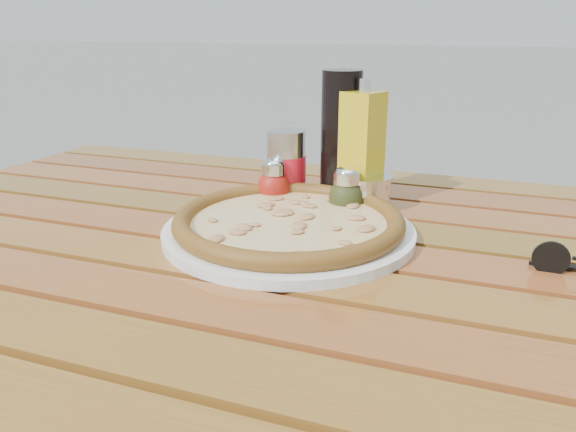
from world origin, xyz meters
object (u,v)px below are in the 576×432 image
(oregano_shaker, at_px, (346,193))
(parmesan_tin, at_px, (363,191))
(dark_bottle, at_px, (341,138))
(olive_oil_cruet, at_px, (362,150))
(plate, at_px, (289,231))
(pizza, at_px, (289,221))
(pepper_shaker, at_px, (274,183))
(table, at_px, (283,289))
(soda_can, at_px, (286,166))

(oregano_shaker, distance_m, parmesan_tin, 0.05)
(dark_bottle, bearing_deg, olive_oil_cruet, -27.00)
(plate, xyz_separation_m, pizza, (0.00, -0.00, 0.02))
(pepper_shaker, distance_m, olive_oil_cruet, 0.15)
(plate, xyz_separation_m, oregano_shaker, (0.05, 0.11, 0.03))
(table, distance_m, pepper_shaker, 0.20)
(pizza, distance_m, dark_bottle, 0.21)
(table, height_order, pepper_shaker, pepper_shaker)
(pepper_shaker, bearing_deg, dark_bottle, 30.55)
(dark_bottle, bearing_deg, plate, -97.05)
(oregano_shaker, height_order, parmesan_tin, oregano_shaker)
(table, xyz_separation_m, parmesan_tin, (0.07, 0.18, 0.11))
(pizza, height_order, soda_can, soda_can)
(pizza, bearing_deg, olive_oil_cruet, 68.78)
(olive_oil_cruet, bearing_deg, oregano_shaker, -101.06)
(soda_can, bearing_deg, parmesan_tin, -4.04)
(table, relative_size, parmesan_tin, 13.53)
(soda_can, height_order, olive_oil_cruet, olive_oil_cruet)
(plate, relative_size, soda_can, 3.00)
(table, distance_m, soda_can, 0.24)
(oregano_shaker, distance_m, olive_oil_cruet, 0.08)
(oregano_shaker, height_order, soda_can, soda_can)
(pizza, xyz_separation_m, dark_bottle, (0.02, 0.19, 0.09))
(oregano_shaker, height_order, olive_oil_cruet, olive_oil_cruet)
(table, relative_size, oregano_shaker, 17.07)
(dark_bottle, relative_size, olive_oil_cruet, 1.05)
(dark_bottle, relative_size, soda_can, 1.83)
(table, relative_size, plate, 3.89)
(plate, relative_size, olive_oil_cruet, 1.71)
(oregano_shaker, height_order, dark_bottle, dark_bottle)
(pizza, height_order, pepper_shaker, pepper_shaker)
(pepper_shaker, bearing_deg, oregano_shaker, -6.67)
(plate, bearing_deg, oregano_shaker, 64.56)
(olive_oil_cruet, xyz_separation_m, parmesan_tin, (0.01, -0.01, -0.07))
(pepper_shaker, height_order, parmesan_tin, pepper_shaker)
(pizza, xyz_separation_m, soda_can, (-0.07, 0.17, 0.04))
(plate, xyz_separation_m, olive_oil_cruet, (0.06, 0.17, 0.09))
(oregano_shaker, bearing_deg, pizza, -115.44)
(parmesan_tin, bearing_deg, dark_bottle, 151.03)
(plate, height_order, olive_oil_cruet, olive_oil_cruet)
(oregano_shaker, distance_m, soda_can, 0.13)
(table, xyz_separation_m, olive_oil_cruet, (0.07, 0.18, 0.17))
(plate, bearing_deg, parmesan_tin, 66.00)
(oregano_shaker, xyz_separation_m, soda_can, (-0.12, 0.06, 0.02))
(olive_oil_cruet, bearing_deg, parmesan_tin, -39.26)
(pepper_shaker, relative_size, parmesan_tin, 0.79)
(oregano_shaker, bearing_deg, olive_oil_cruet, 78.94)
(table, relative_size, soda_can, 11.67)
(oregano_shaker, relative_size, olive_oil_cruet, 0.39)
(plate, height_order, parmesan_tin, parmesan_tin)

